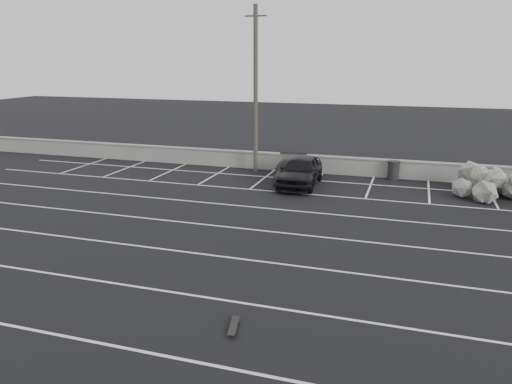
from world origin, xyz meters
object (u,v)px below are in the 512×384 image
(riprap_pile, at_px, (489,186))
(trash_bin, at_px, (394,170))
(car_left, at_px, (300,171))
(car_right, at_px, (292,171))
(skateboard, at_px, (233,327))
(utility_pole, at_px, (256,90))

(riprap_pile, bearing_deg, trash_bin, 156.91)
(car_left, distance_m, car_right, 0.63)
(car_left, height_order, riprap_pile, car_left)
(car_left, distance_m, skateboard, 15.17)
(car_left, distance_m, trash_bin, 5.60)
(utility_pole, bearing_deg, car_right, -38.42)
(utility_pole, bearing_deg, trash_bin, 2.83)
(trash_bin, bearing_deg, car_right, -153.39)
(car_right, xyz_separation_m, skateboard, (2.24, -15.37, -0.60))
(car_left, xyz_separation_m, skateboard, (1.72, -15.05, -0.74))
(riprap_pile, distance_m, skateboard, 17.78)
(trash_bin, bearing_deg, car_left, -148.07)
(car_right, height_order, trash_bin, car_right)
(trash_bin, relative_size, skateboard, 1.33)
(car_left, xyz_separation_m, car_right, (-0.53, 0.32, -0.14))
(trash_bin, xyz_separation_m, skateboard, (-3.03, -18.01, -0.47))
(utility_pole, height_order, riprap_pile, utility_pole)
(car_left, bearing_deg, riprap_pile, 4.02)
(utility_pole, relative_size, trash_bin, 9.04)
(trash_bin, distance_m, riprap_pile, 5.17)
(utility_pole, bearing_deg, riprap_pile, -7.21)
(car_left, relative_size, utility_pole, 0.50)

